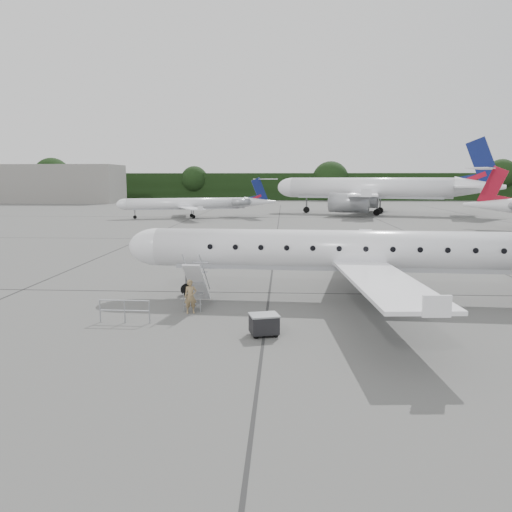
# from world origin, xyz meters

# --- Properties ---
(ground) EXTENTS (320.00, 320.00, 0.00)m
(ground) POSITION_xyz_m (0.00, 0.00, 0.00)
(ground) COLOR #585856
(ground) RESTS_ON ground
(treeline) EXTENTS (260.00, 4.00, 8.00)m
(treeline) POSITION_xyz_m (0.00, 130.00, 4.00)
(treeline) COLOR black
(treeline) RESTS_ON ground
(terminal_building) EXTENTS (40.00, 14.00, 10.00)m
(terminal_building) POSITION_xyz_m (-70.00, 110.00, 5.00)
(terminal_building) COLOR gray
(terminal_building) RESTS_ON ground
(main_regional_jet) EXTENTS (29.28, 21.80, 7.24)m
(main_regional_jet) POSITION_xyz_m (-1.75, 4.22, 3.62)
(main_regional_jet) COLOR white
(main_regional_jet) RESTS_ON ground
(airstair) EXTENTS (0.98, 2.43, 2.27)m
(airstair) POSITION_xyz_m (-10.27, 2.41, 1.13)
(airstair) COLOR white
(airstair) RESTS_ON ground
(passenger) EXTENTS (0.67, 0.53, 1.60)m
(passenger) POSITION_xyz_m (-10.35, 1.07, 0.80)
(passenger) COLOR olive
(passenger) RESTS_ON ground
(safety_railing) EXTENTS (2.20, 0.10, 1.00)m
(safety_railing) POSITION_xyz_m (-12.94, -0.65, 0.50)
(safety_railing) COLOR #94979C
(safety_railing) RESTS_ON ground
(baggage_cart) EXTENTS (1.29, 1.14, 0.94)m
(baggage_cart) POSITION_xyz_m (-6.78, -2.14, 0.47)
(baggage_cart) COLOR black
(baggage_cart) RESTS_ON ground
(bg_narrowbody) EXTENTS (41.92, 35.08, 12.94)m
(bg_narrowbody) POSITION_xyz_m (9.11, 68.93, 6.47)
(bg_narrowbody) COLOR white
(bg_narrowbody) RESTS_ON ground
(bg_regional_left) EXTENTS (28.68, 24.23, 6.42)m
(bg_regional_left) POSITION_xyz_m (-21.68, 58.64, 3.21)
(bg_regional_left) COLOR white
(bg_regional_left) RESTS_ON ground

